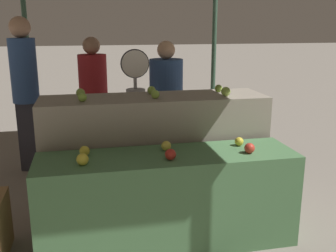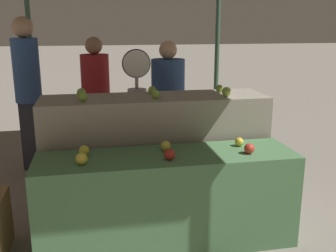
# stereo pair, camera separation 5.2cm
# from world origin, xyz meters

# --- Properties ---
(ground_plane) EXTENTS (60.00, 60.00, 0.00)m
(ground_plane) POSITION_xyz_m (0.00, 0.00, 0.00)
(ground_plane) COLOR gray
(display_counter_front) EXTENTS (2.03, 0.55, 0.76)m
(display_counter_front) POSITION_xyz_m (0.00, 0.00, 0.38)
(display_counter_front) COLOR #4C7A4C
(display_counter_front) RESTS_ON ground_plane
(display_counter_back) EXTENTS (2.03, 0.55, 1.11)m
(display_counter_back) POSITION_xyz_m (0.00, 0.60, 0.55)
(display_counter_back) COLOR gray
(display_counter_back) RESTS_ON ground_plane
(apple_front_0) EXTENTS (0.09, 0.09, 0.09)m
(apple_front_0) POSITION_xyz_m (-0.65, -0.10, 0.80)
(apple_front_0) COLOR gold
(apple_front_0) RESTS_ON display_counter_front
(apple_front_1) EXTENTS (0.08, 0.08, 0.08)m
(apple_front_1) POSITION_xyz_m (-0.01, -0.12, 0.80)
(apple_front_1) COLOR #AD281E
(apple_front_1) RESTS_ON display_counter_front
(apple_front_2) EXTENTS (0.08, 0.08, 0.08)m
(apple_front_2) POSITION_xyz_m (0.63, -0.10, 0.80)
(apple_front_2) COLOR red
(apple_front_2) RESTS_ON display_counter_front
(apple_front_3) EXTENTS (0.08, 0.08, 0.08)m
(apple_front_3) POSITION_xyz_m (-0.63, 0.11, 0.80)
(apple_front_3) COLOR gold
(apple_front_3) RESTS_ON display_counter_front
(apple_front_4) EXTENTS (0.08, 0.08, 0.08)m
(apple_front_4) POSITION_xyz_m (0.01, 0.11, 0.80)
(apple_front_4) COLOR gold
(apple_front_4) RESTS_ON display_counter_front
(apple_front_5) EXTENTS (0.07, 0.07, 0.07)m
(apple_front_5) POSITION_xyz_m (0.62, 0.10, 0.80)
(apple_front_5) COLOR gold
(apple_front_5) RESTS_ON display_counter_front
(apple_back_0) EXTENTS (0.07, 0.07, 0.07)m
(apple_back_0) POSITION_xyz_m (-0.63, 0.49, 1.15)
(apple_back_0) COLOR #84AD3D
(apple_back_0) RESTS_ON display_counter_back
(apple_back_1) EXTENTS (0.08, 0.08, 0.08)m
(apple_back_1) POSITION_xyz_m (-0.01, 0.50, 1.15)
(apple_back_1) COLOR #84AD3D
(apple_back_1) RESTS_ON display_counter_back
(apple_back_2) EXTENTS (0.08, 0.08, 0.08)m
(apple_back_2) POSITION_xyz_m (0.63, 0.48, 1.15)
(apple_back_2) COLOR #8EB247
(apple_back_2) RESTS_ON display_counter_back
(apple_back_3) EXTENTS (0.08, 0.08, 0.08)m
(apple_back_3) POSITION_xyz_m (-0.64, 0.70, 1.15)
(apple_back_3) COLOR #8EB247
(apple_back_3) RESTS_ON display_counter_back
(apple_back_4) EXTENTS (0.08, 0.08, 0.08)m
(apple_back_4) POSITION_xyz_m (-0.01, 0.71, 1.15)
(apple_back_4) COLOR #84AD3D
(apple_back_4) RESTS_ON display_counter_back
(apple_back_5) EXTENTS (0.07, 0.07, 0.07)m
(apple_back_5) POSITION_xyz_m (0.64, 0.70, 1.14)
(apple_back_5) COLOR #84AD3D
(apple_back_5) RESTS_ON display_counter_back
(produce_scale) EXTENTS (0.30, 0.20, 1.49)m
(produce_scale) POSITION_xyz_m (-0.09, 1.24, 1.09)
(produce_scale) COLOR #99999E
(produce_scale) RESTS_ON ground_plane
(person_vendor_at_scale) EXTENTS (0.50, 0.50, 1.56)m
(person_vendor_at_scale) POSITION_xyz_m (0.31, 1.58, 0.89)
(person_vendor_at_scale) COLOR #2D2D38
(person_vendor_at_scale) RESTS_ON ground_plane
(person_customer_left) EXTENTS (0.39, 0.39, 1.82)m
(person_customer_left) POSITION_xyz_m (-1.29, 1.96, 1.08)
(person_customer_left) COLOR #2D2D38
(person_customer_left) RESTS_ON ground_plane
(person_customer_right) EXTENTS (0.40, 0.40, 1.59)m
(person_customer_right) POSITION_xyz_m (-0.50, 2.05, 0.92)
(person_customer_right) COLOR #2D2D38
(person_customer_right) RESTS_ON ground_plane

